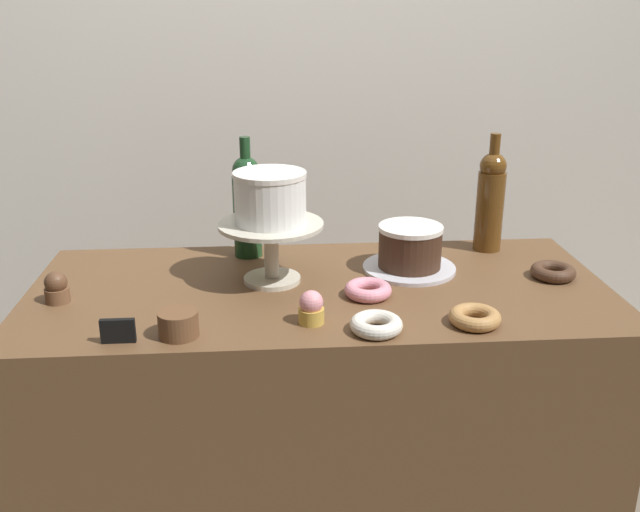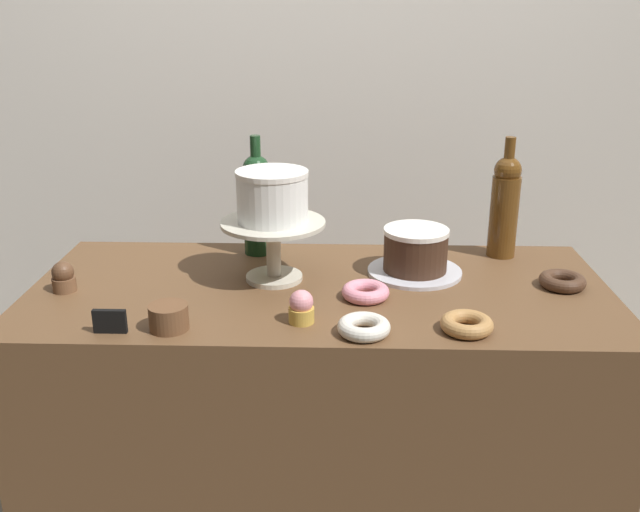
# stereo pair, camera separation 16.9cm
# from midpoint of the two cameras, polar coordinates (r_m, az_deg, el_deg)

# --- Properties ---
(back_wall) EXTENTS (6.00, 0.05, 2.60)m
(back_wall) POSITION_cam_midpoint_polar(r_m,az_deg,el_deg) (2.50, 2.64, 13.68)
(back_wall) COLOR silver
(back_wall) RESTS_ON ground_plane
(display_counter) EXTENTS (1.41, 0.64, 0.92)m
(display_counter) POSITION_cam_midpoint_polar(r_m,az_deg,el_deg) (1.94, 2.58, -15.11)
(display_counter) COLOR brown
(display_counter) RESTS_ON ground_plane
(cake_stand_pedestal) EXTENTS (0.26, 0.26, 0.15)m
(cake_stand_pedestal) POSITION_cam_midpoint_polar(r_m,az_deg,el_deg) (1.73, -1.00, 1.27)
(cake_stand_pedestal) COLOR beige
(cake_stand_pedestal) RESTS_ON display_counter
(white_layer_cake) EXTENTS (0.18, 0.18, 0.13)m
(white_layer_cake) POSITION_cam_midpoint_polar(r_m,az_deg,el_deg) (1.70, -1.02, 4.82)
(white_layer_cake) COLOR white
(white_layer_cake) RESTS_ON cake_stand_pedestal
(silver_serving_platter) EXTENTS (0.24, 0.24, 0.01)m
(silver_serving_platter) POSITION_cam_midpoint_polar(r_m,az_deg,el_deg) (1.83, 10.28, -1.29)
(silver_serving_platter) COLOR silver
(silver_serving_platter) RESTS_ON display_counter
(chocolate_round_cake) EXTENTS (0.16, 0.16, 0.11)m
(chocolate_round_cake) POSITION_cam_midpoint_polar(r_m,az_deg,el_deg) (1.81, 10.40, 0.48)
(chocolate_round_cake) COLOR #3D2619
(chocolate_round_cake) RESTS_ON silver_serving_platter
(wine_bottle_amber) EXTENTS (0.08, 0.08, 0.33)m
(wine_bottle_amber) POSITION_cam_midpoint_polar(r_m,az_deg,el_deg) (1.97, 17.11, 3.96)
(wine_bottle_amber) COLOR #5B3814
(wine_bottle_amber) RESTS_ON display_counter
(wine_bottle_green) EXTENTS (0.08, 0.08, 0.33)m
(wine_bottle_green) POSITION_cam_midpoint_polar(r_m,az_deg,el_deg) (1.91, -2.59, 4.32)
(wine_bottle_green) COLOR #193D1E
(wine_bottle_green) RESTS_ON display_counter
(cupcake_strawberry) EXTENTS (0.06, 0.06, 0.07)m
(cupcake_strawberry) POSITION_cam_midpoint_polar(r_m,az_deg,el_deg) (1.52, 1.67, -4.24)
(cupcake_strawberry) COLOR gold
(cupcake_strawberry) RESTS_ON display_counter
(cupcake_chocolate) EXTENTS (0.06, 0.06, 0.07)m
(cupcake_chocolate) POSITION_cam_midpoint_polar(r_m,az_deg,el_deg) (1.76, -17.48, -1.71)
(cupcake_chocolate) COLOR brown
(cupcake_chocolate) RESTS_ON display_counter
(donut_sugar) EXTENTS (0.11, 0.11, 0.03)m
(donut_sugar) POSITION_cam_midpoint_polar(r_m,az_deg,el_deg) (1.49, 6.84, -5.78)
(donut_sugar) COLOR silver
(donut_sugar) RESTS_ON display_counter
(donut_pink) EXTENTS (0.11, 0.11, 0.03)m
(donut_pink) POSITION_cam_midpoint_polar(r_m,az_deg,el_deg) (1.66, 6.62, -2.95)
(donut_pink) COLOR pink
(donut_pink) RESTS_ON display_counter
(donut_maple) EXTENTS (0.11, 0.11, 0.03)m
(donut_maple) POSITION_cam_midpoint_polar(r_m,az_deg,el_deg) (1.54, 14.89, -5.43)
(donut_maple) COLOR #B27F47
(donut_maple) RESTS_ON display_counter
(donut_chocolate) EXTENTS (0.11, 0.11, 0.03)m
(donut_chocolate) POSITION_cam_midpoint_polar(r_m,az_deg,el_deg) (1.84, 21.52, -1.94)
(donut_chocolate) COLOR #472D1E
(donut_chocolate) RESTS_ON display_counter
(cookie_stack) EXTENTS (0.08, 0.08, 0.05)m
(cookie_stack) POSITION_cam_midpoint_polar(r_m,az_deg,el_deg) (1.51, -9.01, -4.97)
(cookie_stack) COLOR brown
(cookie_stack) RESTS_ON display_counter
(price_sign_chalkboard) EXTENTS (0.07, 0.01, 0.05)m
(price_sign_chalkboard) POSITION_cam_midpoint_polar(r_m,az_deg,el_deg) (1.52, -13.60, -5.22)
(price_sign_chalkboard) COLOR black
(price_sign_chalkboard) RESTS_ON display_counter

